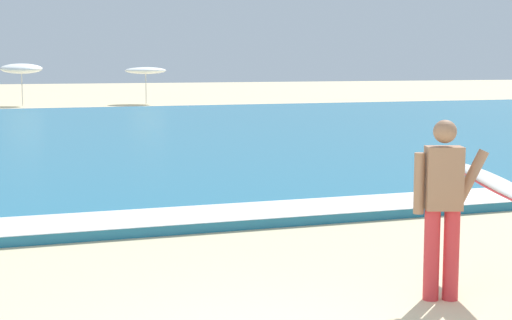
{
  "coord_description": "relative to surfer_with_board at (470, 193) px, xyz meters",
  "views": [
    {
      "loc": [
        -2.04,
        -5.12,
        2.27
      ],
      "look_at": [
        1.06,
        3.76,
        1.1
      ],
      "focal_mm": 55.6,
      "sensor_mm": 36.0,
      "label": 1
    }
  ],
  "objects": [
    {
      "name": "sea",
      "position": [
        -2.3,
        17.7,
        -0.96
      ],
      "size": [
        120.0,
        28.0,
        0.14
      ],
      "primitive_type": "cube",
      "color": "teal",
      "rests_on": "ground"
    },
    {
      "name": "surf_foam",
      "position": [
        -2.3,
        4.3,
        -0.89
      ],
      "size": [
        120.0,
        1.26,
        0.01
      ],
      "primitive_type": "cube",
      "color": "white",
      "rests_on": "sea"
    },
    {
      "name": "surfer_with_board",
      "position": [
        0.0,
        0.0,
        0.0
      ],
      "size": [
        1.35,
        2.82,
        1.73
      ],
      "color": "red",
      "rests_on": "ground"
    },
    {
      "name": "beach_umbrella_2",
      "position": [
        -2.21,
        36.64,
        0.89
      ],
      "size": [
        2.13,
        2.15,
        2.23
      ],
      "color": "beige",
      "rests_on": "ground"
    },
    {
      "name": "beach_umbrella_3",
      "position": [
        4.23,
        36.35,
        0.77
      ],
      "size": [
        2.2,
        2.21,
        2.0
      ],
      "color": "beige",
      "rests_on": "ground"
    }
  ]
}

